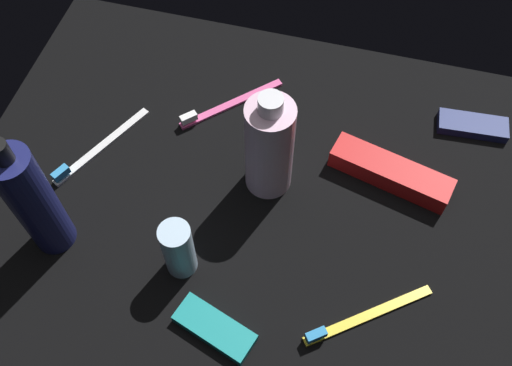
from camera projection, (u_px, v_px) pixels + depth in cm
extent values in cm
cube|color=black|center=(256.00, 196.00, 83.06)|extent=(84.00, 64.00, 1.20)
cylinder|color=navy|center=(34.00, 202.00, 70.91)|extent=(5.43, 5.43, 19.00)
cylinder|color=black|center=(1.00, 152.00, 61.61)|extent=(2.20, 2.20, 2.80)
cylinder|color=silver|center=(269.00, 148.00, 76.94)|extent=(6.61, 6.61, 16.08)
cylinder|color=silver|center=(271.00, 104.00, 69.14)|extent=(3.20, 3.20, 2.20)
cylinder|color=silver|center=(178.00, 249.00, 72.70)|extent=(4.07, 4.07, 9.72)
cube|color=yellow|center=(369.00, 315.00, 72.78)|extent=(15.06, 11.84, 0.90)
cube|color=#338CCC|center=(316.00, 335.00, 70.38)|extent=(2.74, 2.45, 1.20)
cube|color=#E55999|center=(232.00, 103.00, 90.70)|extent=(13.62, 13.53, 0.90)
cube|color=white|center=(189.00, 118.00, 87.84)|extent=(2.62, 2.61, 1.20)
cube|color=white|center=(102.00, 145.00, 86.47)|extent=(9.14, 16.63, 0.90)
cube|color=#338CCC|center=(61.00, 173.00, 82.63)|extent=(2.15, 2.82, 1.20)
cube|color=red|center=(390.00, 172.00, 82.56)|extent=(18.14, 8.53, 3.20)
cube|color=navy|center=(473.00, 125.00, 88.01)|extent=(10.64, 4.67, 1.50)
cube|color=teal|center=(214.00, 328.00, 71.58)|extent=(11.13, 7.05, 1.50)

